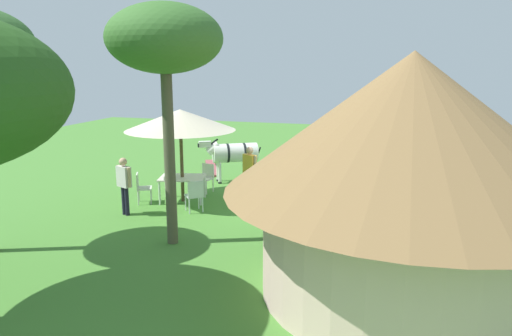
% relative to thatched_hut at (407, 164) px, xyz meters
% --- Properties ---
extents(ground_plane, '(36.00, 36.00, 0.00)m').
position_rel_thatched_hut_xyz_m(ground_plane, '(2.97, -5.19, -2.36)').
color(ground_plane, '#478231').
extents(thatched_hut, '(6.24, 6.24, 4.23)m').
position_rel_thatched_hut_xyz_m(thatched_hut, '(0.00, 0.00, 0.00)').
color(thatched_hut, beige).
rests_on(thatched_hut, ground_plane).
extents(shade_umbrella, '(3.20, 3.20, 2.74)m').
position_rel_thatched_hut_xyz_m(shade_umbrella, '(6.18, -4.17, 0.07)').
color(shade_umbrella, brown).
rests_on(shade_umbrella, ground_plane).
extents(patio_dining_table, '(1.50, 1.24, 0.74)m').
position_rel_thatched_hut_xyz_m(patio_dining_table, '(6.18, -4.17, -1.70)').
color(patio_dining_table, silver).
rests_on(patio_dining_table, ground_plane).
extents(patio_chair_east_end, '(0.57, 0.58, 0.90)m').
position_rel_thatched_hut_xyz_m(patio_chair_east_end, '(7.24, -3.62, -1.84)').
color(patio_chair_east_end, silver).
rests_on(patio_chair_east_end, ground_plane).
extents(patio_chair_near_hut, '(0.61, 0.61, 0.90)m').
position_rel_thatched_hut_xyz_m(patio_chair_near_hut, '(5.39, -3.27, -1.84)').
color(patio_chair_near_hut, silver).
rests_on(patio_chair_near_hut, ground_plane).
extents(patio_chair_west_end, '(0.53, 0.51, 0.90)m').
position_rel_thatched_hut_xyz_m(patio_chair_west_end, '(5.89, -5.32, -1.84)').
color(patio_chair_west_end, silver).
rests_on(patio_chair_west_end, ground_plane).
extents(guest_beside_umbrella, '(0.53, 0.35, 1.58)m').
position_rel_thatched_hut_xyz_m(guest_beside_umbrella, '(7.10, -2.52, -1.41)').
color(guest_beside_umbrella, black).
rests_on(guest_beside_umbrella, ground_plane).
extents(guest_behind_table, '(0.50, 0.41, 1.62)m').
position_rel_thatched_hut_xyz_m(guest_behind_table, '(4.30, -4.87, -1.39)').
color(guest_behind_table, '#242328').
rests_on(guest_behind_table, ground_plane).
extents(standing_watcher, '(0.45, 0.51, 1.72)m').
position_rel_thatched_hut_xyz_m(standing_watcher, '(-0.04, -8.36, -1.33)').
color(standing_watcher, black).
rests_on(standing_watcher, ground_plane).
extents(striped_lounge_chair, '(0.94, 0.95, 0.61)m').
position_rel_thatched_hut_xyz_m(striped_lounge_chair, '(2.08, -5.76, -2.11)').
color(striped_lounge_chair, teal).
rests_on(striped_lounge_chair, ground_plane).
extents(zebra_nearest_camera, '(1.67, 1.69, 1.54)m').
position_rel_thatched_hut_xyz_m(zebra_nearest_camera, '(-0.12, -5.75, -1.36)').
color(zebra_nearest_camera, silver).
rests_on(zebra_nearest_camera, ground_plane).
extents(zebra_by_umbrella, '(1.29, 2.02, 1.56)m').
position_rel_thatched_hut_xyz_m(zebra_by_umbrella, '(2.60, -3.84, -1.34)').
color(zebra_by_umbrella, silver).
rests_on(zebra_by_umbrella, ground_plane).
extents(zebra_toward_hut, '(1.95, 1.37, 1.53)m').
position_rel_thatched_hut_xyz_m(zebra_toward_hut, '(5.50, -6.87, -1.37)').
color(zebra_toward_hut, silver).
rests_on(zebra_toward_hut, ground_plane).
extents(acacia_tree_far_lawn, '(2.46, 2.46, 5.28)m').
position_rel_thatched_hut_xyz_m(acacia_tree_far_lawn, '(4.97, -1.04, 2.11)').
color(acacia_tree_far_lawn, '#4F4E39').
rests_on(acacia_tree_far_lawn, ground_plane).
extents(brick_patio_kerb, '(1.51, 2.69, 0.08)m').
position_rel_thatched_hut_xyz_m(brick_patio_kerb, '(6.99, -8.50, -2.32)').
color(brick_patio_kerb, '#974A4C').
rests_on(brick_patio_kerb, ground_plane).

